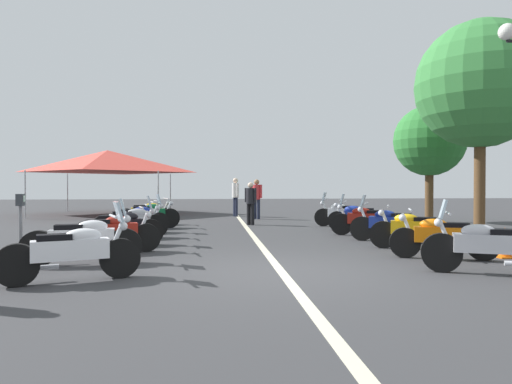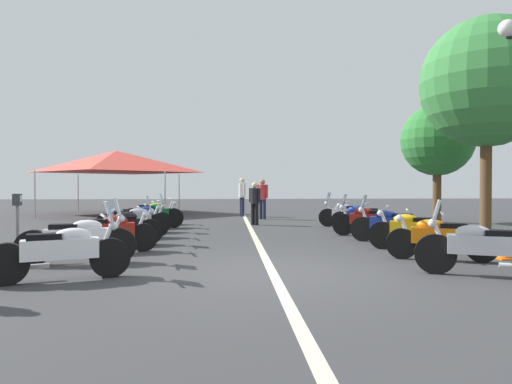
% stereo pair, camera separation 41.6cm
% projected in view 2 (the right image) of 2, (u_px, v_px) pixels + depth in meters
% --- Properties ---
extents(ground_plane, '(80.00, 80.00, 0.00)m').
position_uv_depth(ground_plane, '(272.00, 272.00, 7.47)').
color(ground_plane, '#38383A').
extents(lane_centre_stripe, '(22.19, 0.16, 0.01)m').
position_uv_depth(lane_centre_stripe, '(255.00, 237.00, 12.48)').
color(lane_centre_stripe, beige).
rests_on(lane_centre_stripe, ground_plane).
extents(motorcycle_left_row_0, '(0.94, 1.97, 1.20)m').
position_uv_depth(motorcycle_left_row_0, '(63.00, 251.00, 6.80)').
color(motorcycle_left_row_0, black).
rests_on(motorcycle_left_row_0, ground_plane).
extents(motorcycle_left_row_1, '(0.67, 2.11, 1.21)m').
position_uv_depth(motorcycle_left_row_1, '(79.00, 239.00, 8.23)').
color(motorcycle_left_row_1, black).
rests_on(motorcycle_left_row_1, ground_plane).
extents(motorcycle_left_row_2, '(0.83, 2.12, 0.99)m').
position_uv_depth(motorcycle_left_row_2, '(107.00, 232.00, 9.59)').
color(motorcycle_left_row_2, black).
rests_on(motorcycle_left_row_2, ground_plane).
extents(motorcycle_left_row_3, '(0.71, 2.06, 1.20)m').
position_uv_depth(motorcycle_left_row_3, '(120.00, 226.00, 10.78)').
color(motorcycle_left_row_3, black).
rests_on(motorcycle_left_row_3, ground_plane).
extents(motorcycle_left_row_4, '(0.81, 1.97, 1.01)m').
position_uv_depth(motorcycle_left_row_4, '(132.00, 222.00, 12.21)').
color(motorcycle_left_row_4, black).
rests_on(motorcycle_left_row_4, ground_plane).
extents(motorcycle_left_row_5, '(0.81, 1.96, 1.20)m').
position_uv_depth(motorcycle_left_row_5, '(140.00, 218.00, 13.61)').
color(motorcycle_left_row_5, black).
rests_on(motorcycle_left_row_5, ground_plane).
extents(motorcycle_left_row_6, '(0.88, 2.10, 1.01)m').
position_uv_depth(motorcycle_left_row_6, '(152.00, 215.00, 15.01)').
color(motorcycle_left_row_6, black).
rests_on(motorcycle_left_row_6, ground_plane).
extents(motorcycle_left_row_7, '(0.70, 2.05, 0.99)m').
position_uv_depth(motorcycle_left_row_7, '(152.00, 213.00, 16.41)').
color(motorcycle_left_row_7, black).
rests_on(motorcycle_left_row_7, ground_plane).
extents(motorcycle_right_row_0, '(1.03, 2.00, 1.22)m').
position_uv_depth(motorcycle_right_row_0, '(483.00, 247.00, 7.10)').
color(motorcycle_right_row_0, black).
rests_on(motorcycle_right_row_0, ground_plane).
extents(motorcycle_right_row_1, '(0.96, 1.95, 0.98)m').
position_uv_depth(motorcycle_right_row_1, '(440.00, 237.00, 8.63)').
color(motorcycle_right_row_1, black).
rests_on(motorcycle_right_row_1, ground_plane).
extents(motorcycle_right_row_2, '(0.99, 1.87, 0.99)m').
position_uv_depth(motorcycle_right_row_2, '(413.00, 230.00, 9.97)').
color(motorcycle_right_row_2, black).
rests_on(motorcycle_right_row_2, ground_plane).
extents(motorcycle_right_row_3, '(1.13, 1.98, 1.21)m').
position_uv_depth(motorcycle_right_row_3, '(392.00, 224.00, 11.32)').
color(motorcycle_right_row_3, black).
rests_on(motorcycle_right_row_3, ground_plane).
extents(motorcycle_right_row_4, '(0.99, 2.02, 1.21)m').
position_uv_depth(motorcycle_right_row_4, '(369.00, 220.00, 12.71)').
color(motorcycle_right_row_4, black).
rests_on(motorcycle_right_row_4, ground_plane).
extents(motorcycle_right_row_5, '(1.02, 1.85, 0.99)m').
position_uv_depth(motorcycle_right_row_5, '(362.00, 217.00, 14.11)').
color(motorcycle_right_row_5, black).
rests_on(motorcycle_right_row_5, ground_plane).
extents(motorcycle_right_row_6, '(1.01, 1.90, 1.21)m').
position_uv_depth(motorcycle_right_row_6, '(347.00, 214.00, 15.48)').
color(motorcycle_right_row_6, black).
rests_on(motorcycle_right_row_6, ground_plane).
extents(parking_meter, '(0.19, 0.15, 1.29)m').
position_uv_depth(parking_meter, '(17.00, 215.00, 8.43)').
color(parking_meter, slate).
rests_on(parking_meter, ground_plane).
extents(traffic_cone_2, '(0.36, 0.36, 0.61)m').
position_uv_depth(traffic_cone_2, '(505.00, 244.00, 8.80)').
color(traffic_cone_2, orange).
rests_on(traffic_cone_2, ground_plane).
extents(bystander_0, '(0.39, 0.41, 1.56)m').
position_uv_depth(bystander_0, '(255.00, 200.00, 16.34)').
color(bystander_0, black).
rests_on(bystander_0, ground_plane).
extents(bystander_1, '(0.35, 0.44, 1.70)m').
position_uv_depth(bystander_1, '(263.00, 196.00, 19.16)').
color(bystander_1, '#1E2338').
rests_on(bystander_1, ground_plane).
extents(bystander_3, '(0.50, 0.32, 1.78)m').
position_uv_depth(bystander_3, '(242.00, 194.00, 20.78)').
color(bystander_3, '#1E2338').
rests_on(bystander_3, ground_plane).
extents(roadside_tree_0, '(2.79, 2.79, 4.60)m').
position_uv_depth(roadside_tree_0, '(437.00, 140.00, 17.42)').
color(roadside_tree_0, brown).
rests_on(roadside_tree_0, ground_plane).
extents(roadside_tree_1, '(3.79, 3.79, 6.36)m').
position_uv_depth(roadside_tree_1, '(487.00, 83.00, 13.14)').
color(roadside_tree_1, brown).
rests_on(roadside_tree_1, ground_plane).
extents(event_tent, '(6.29, 6.29, 3.20)m').
position_uv_depth(event_tent, '(116.00, 161.00, 22.67)').
color(event_tent, '#E54C3F').
rests_on(event_tent, ground_plane).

